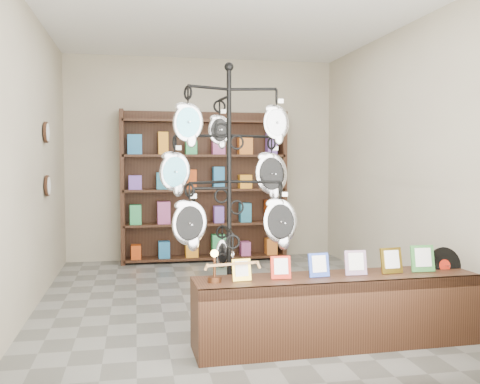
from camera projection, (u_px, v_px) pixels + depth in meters
The scene contains 6 objects.
ground at pixel (232, 300), 5.68m from camera, with size 5.00×5.00×0.00m, color slate.
room_envelope at pixel (232, 126), 5.57m from camera, with size 5.00×5.00×5.00m.
display_tree at pixel (229, 182), 4.32m from camera, with size 1.17×1.03×2.27m.
front_shelf at pixel (337, 310), 4.29m from camera, with size 2.32×0.53×0.82m.
back_shelving at pixel (204, 191), 7.87m from camera, with size 2.42×0.36×2.20m.
wall_clocks at pixel (47, 159), 6.00m from camera, with size 0.03×0.24×0.84m.
Camera 1 is at (-0.99, -5.51, 1.50)m, focal length 40.00 mm.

